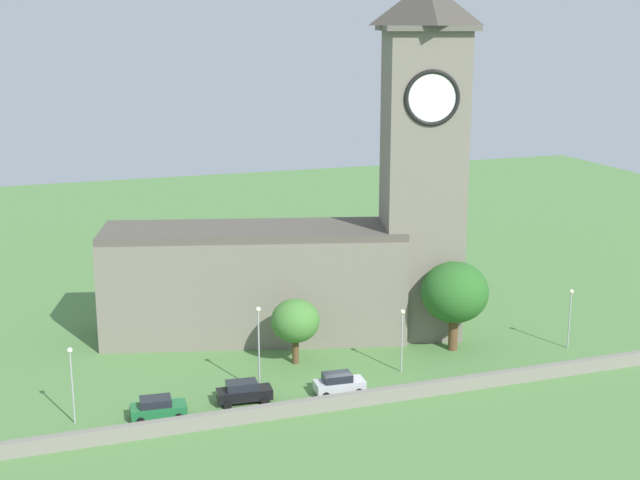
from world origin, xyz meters
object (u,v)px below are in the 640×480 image
object	(u,v)px
streetlamp_west_end	(71,372)
tree_riverside_west	(455,293)
streetlamp_east_mid	(570,308)
tree_by_tower	(295,321)
car_black	(244,392)
car_green	(158,408)
church	(321,233)
streetlamp_west_mid	(259,336)
car_silver	(339,383)
streetlamp_central	(402,330)

from	to	relation	value
streetlamp_west_end	tree_riverside_west	distance (m)	36.78
streetlamp_east_mid	tree_by_tower	distance (m)	27.14
streetlamp_west_end	streetlamp_east_mid	xyz separation A→B (m)	(47.40, 1.42, -0.22)
car_black	streetlamp_west_end	distance (m)	14.29
tree_by_tower	tree_riverside_west	bearing A→B (deg)	-6.04
car_green	car_black	bearing A→B (deg)	4.82
streetlamp_east_mid	church	bearing A→B (deg)	150.51
car_black	streetlamp_west_end	bearing A→B (deg)	177.25
car_black	streetlamp_west_mid	xyz separation A→B (m)	(1.86, 1.74, 4.15)
church	car_silver	bearing A→B (deg)	-103.56
car_silver	streetlamp_east_mid	bearing A→B (deg)	6.74
streetlamp_east_mid	tree_riverside_west	size ratio (longest dim) A/B	0.68
church	tree_by_tower	size ratio (longest dim) A/B	5.99
car_silver	car_green	bearing A→B (deg)	178.96
church	tree_by_tower	distance (m)	10.88
car_silver	car_black	bearing A→B (deg)	173.76
car_black	streetlamp_west_mid	size ratio (longest dim) A/B	0.61
streetlamp_west_mid	streetlamp_east_mid	bearing A→B (deg)	0.62
car_green	car_black	distance (m)	7.39
car_black	streetlamp_east_mid	world-z (taller)	streetlamp_east_mid
car_green	streetlamp_central	world-z (taller)	streetlamp_central
car_black	streetlamp_east_mid	distance (m)	33.75
church	car_silver	size ratio (longest dim) A/B	8.47
car_green	church	bearing A→B (deg)	37.71
streetlamp_west_mid	tree_by_tower	size ratio (longest dim) A/B	1.24
church	streetlamp_west_end	xyz separation A→B (m)	(-25.80, -13.63, -6.25)
streetlamp_west_mid	tree_riverside_west	bearing A→B (deg)	10.14
tree_by_tower	car_black	bearing A→B (deg)	-133.99
streetlamp_east_mid	tree_by_tower	bearing A→B (deg)	169.33
car_black	tree_riverside_west	size ratio (longest dim) A/B	0.54
streetlamp_west_mid	streetlamp_east_mid	size ratio (longest dim) A/B	1.29
car_green	car_black	world-z (taller)	car_black
streetlamp_central	car_silver	bearing A→B (deg)	-158.86
car_black	tree_riverside_west	bearing A→B (deg)	13.57
church	car_black	size ratio (longest dim) A/B	7.92
church	streetlamp_west_end	bearing A→B (deg)	-152.15
car_silver	streetlamp_central	size ratio (longest dim) A/B	0.74
streetlamp_west_end	streetlamp_east_mid	size ratio (longest dim) A/B	1.06
church	streetlamp_west_end	size ratio (longest dim) A/B	5.85
streetlamp_east_mid	tree_by_tower	size ratio (longest dim) A/B	0.96
car_silver	streetlamp_west_mid	bearing A→B (deg)	157.57
streetlamp_central	tree_riverside_west	world-z (taller)	tree_riverside_west
streetlamp_central	church	bearing A→B (deg)	105.72
streetlamp_west_mid	streetlamp_east_mid	world-z (taller)	streetlamp_west_mid
streetlamp_west_end	streetlamp_east_mid	distance (m)	47.42
streetlamp_west_end	streetlamp_west_mid	distance (m)	15.78
car_silver	tree_riverside_west	size ratio (longest dim) A/B	0.50
church	streetlamp_west_mid	xyz separation A→B (m)	(-10.08, -12.56, -5.48)
streetlamp_west_mid	tree_by_tower	distance (m)	7.40
streetlamp_west_end	streetlamp_central	world-z (taller)	streetlamp_west_end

